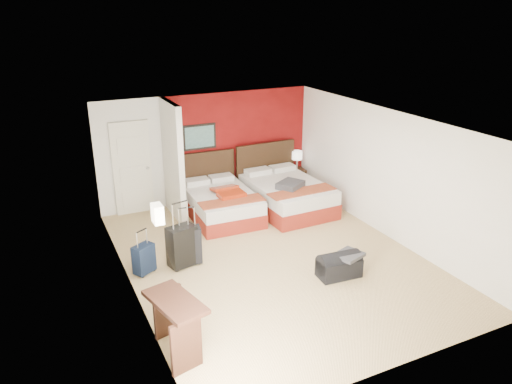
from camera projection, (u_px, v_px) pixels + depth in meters
ground at (272, 258)px, 8.94m from camera, size 6.50×6.50×0.00m
room_walls at (170, 181)px, 9.12m from camera, size 5.02×6.52×2.50m
red_accent_panel at (238, 145)px, 11.52m from camera, size 3.50×0.04×2.50m
partition_wall at (173, 161)px, 10.29m from camera, size 0.12×1.20×2.50m
entry_door at (132, 168)px, 10.57m from camera, size 0.82×0.06×2.05m
bed_left at (222, 205)px, 10.56m from camera, size 1.39×1.94×0.57m
bed_right at (287, 196)px, 10.98m from camera, size 1.53×2.14×0.63m
red_suitcase_open at (228, 192)px, 10.39m from camera, size 0.57×0.77×0.09m
jacket_bundle at (290, 185)px, 10.55m from camera, size 0.70×0.66×0.13m
nightstand at (296, 179)px, 12.22m from camera, size 0.40×0.40×0.52m
table_lamp at (297, 160)px, 12.05m from camera, size 0.33×0.33×0.46m
suitcase_black at (182, 247)px, 8.53m from camera, size 0.54×0.41×0.73m
suitcase_charcoal at (188, 246)px, 8.64m from camera, size 0.49×0.35×0.66m
suitcase_navy at (144, 260)px, 8.34m from camera, size 0.42×0.37×0.50m
duffel_bag at (339, 267)px, 8.27m from camera, size 0.74×0.44×0.36m
jacket_draped at (349, 255)px, 8.21m from camera, size 0.54×0.50×0.06m
desk at (177, 326)px, 6.38m from camera, size 0.68×1.03×0.79m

